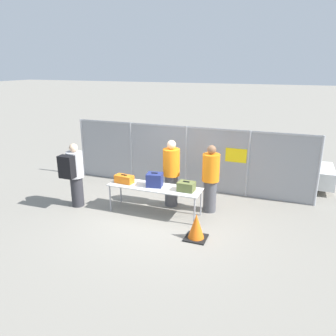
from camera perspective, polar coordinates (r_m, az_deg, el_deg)
name	(u,v)px	position (r m, az deg, el deg)	size (l,w,h in m)	color
ground_plane	(160,216)	(8.34, -1.49, -8.40)	(120.00, 120.00, 0.00)	gray
fence_section	(186,157)	(9.84, 3.22, 2.01)	(7.40, 0.07, 1.93)	#9EA0A5
inspection_table	(155,188)	(8.26, -2.34, -3.55)	(2.39, 0.68, 0.73)	silver
suitcase_orange	(124,179)	(8.54, -7.65, -1.91)	(0.51, 0.28, 0.22)	orange
suitcase_navy	(155,180)	(8.21, -2.34, -2.06)	(0.44, 0.39, 0.36)	navy
suitcase_olive	(186,186)	(7.95, 3.21, -3.21)	(0.41, 0.32, 0.24)	#566033
traveler_hooded	(74,173)	(8.89, -16.04, -0.84)	(0.43, 0.66, 1.72)	#2D2D33
security_worker_near	(171,172)	(8.64, 0.59, -0.79)	(0.45, 0.45, 1.80)	#4C4C51
security_worker_far	(211,178)	(8.35, 7.42, -1.72)	(0.44, 0.44, 1.76)	#4C4C51
utility_trailer	(278,171)	(10.94, 18.54, -0.58)	(4.05, 2.18, 0.69)	white
traffic_cone	(196,227)	(7.26, 4.94, -10.25)	(0.47, 0.47, 0.59)	black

